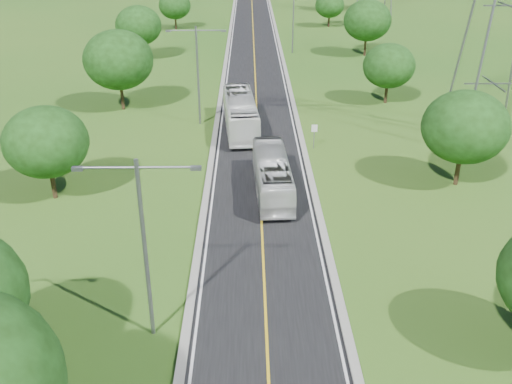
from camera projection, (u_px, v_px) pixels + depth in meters
ground at (256, 84)px, 73.30m from camera, size 260.00×260.00×0.00m
road at (255, 72)px, 78.66m from camera, size 8.00×150.00×0.06m
curb_left at (224, 72)px, 78.58m from camera, size 0.50×150.00×0.22m
curb_right at (286, 72)px, 78.67m from camera, size 0.50×150.00×0.22m
speed_limit_sign at (314, 132)px, 52.92m from camera, size 0.55×0.09×2.40m
streetlight_near_left at (144, 236)px, 27.58m from camera, size 5.90×0.25×10.00m
streetlight_mid_left at (198, 68)px, 57.15m from camera, size 5.90×0.25×10.00m
streetlight_far_right at (293, 14)px, 86.85m from camera, size 5.90×0.25×10.00m
tree_lb at (46, 142)px, 42.38m from camera, size 6.30×6.30×7.33m
tree_lc at (118, 60)px, 61.69m from camera, size 7.56×7.56×8.79m
tree_ld at (138, 25)px, 83.45m from camera, size 6.72×6.72×7.82m
tree_le at (175, 5)px, 105.25m from camera, size 5.88×5.88×6.84m
tree_rb at (465, 127)px, 44.40m from camera, size 6.72×6.72×7.82m
tree_rc at (389, 66)px, 64.38m from camera, size 5.88×5.88×6.84m
tree_rd at (367, 20)px, 85.49m from camera, size 7.14×7.14×8.30m
tree_re at (330, 5)px, 107.52m from camera, size 5.46×5.46×6.35m
bus_outbound at (272, 175)px, 44.55m from camera, size 2.98×10.83×2.99m
bus_inbound at (240, 113)px, 57.30m from camera, size 3.90×12.57×3.45m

